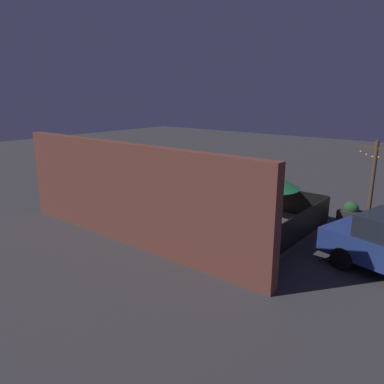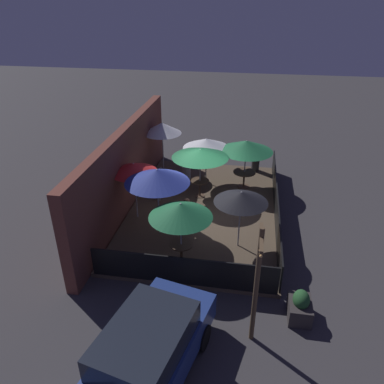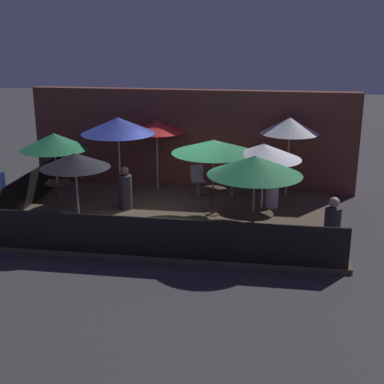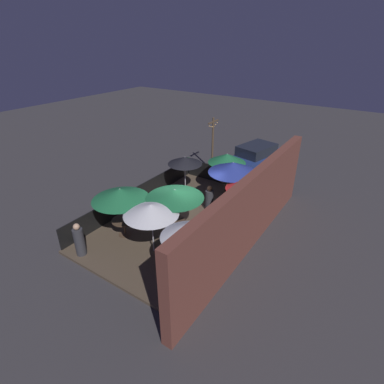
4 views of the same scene
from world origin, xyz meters
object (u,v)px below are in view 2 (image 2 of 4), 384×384
at_px(patron_0, 186,167).
at_px(patio_umbrella_6, 162,128).
at_px(patio_umbrella_5, 241,197).
at_px(parked_car_0, 147,354).
at_px(dining_table_0, 200,184).
at_px(patio_umbrella_1, 246,146).
at_px(patron_1, 187,216).
at_px(dining_table_2, 181,248).
at_px(planter_box, 300,306).
at_px(patron_2, 256,158).
at_px(patio_umbrella_3, 157,176).
at_px(light_post, 257,280).
at_px(patio_umbrella_2, 181,210).
at_px(patio_chair_1, 162,178).
at_px(dining_table_1, 244,175).
at_px(patio_chair_0, 157,189).
at_px(patio_umbrella_7, 206,143).
at_px(patio_umbrella_4, 134,168).
at_px(patio_umbrella_0, 200,153).

bearing_deg(patron_0, patio_umbrella_6, -77.52).
relative_size(patio_umbrella_5, parked_car_0, 0.46).
bearing_deg(dining_table_0, patio_umbrella_1, -56.36).
bearing_deg(patron_1, patio_umbrella_5, 109.18).
height_order(dining_table_2, planter_box, planter_box).
bearing_deg(patio_umbrella_6, patron_2, -77.39).
height_order(patio_umbrella_3, parked_car_0, patio_umbrella_3).
relative_size(light_post, parked_car_0, 0.74).
xyz_separation_m(patio_umbrella_2, patio_umbrella_3, (1.55, 1.09, 0.30)).
bearing_deg(patio_chair_1, dining_table_2, -56.25).
xyz_separation_m(patio_umbrella_2, parked_car_0, (-4.04, -0.03, -1.22)).
distance_m(dining_table_1, parked_car_0, 9.89).
relative_size(patio_chair_0, patron_2, 0.70).
relative_size(patio_umbrella_5, patron_2, 1.50).
relative_size(patio_umbrella_1, patio_chair_0, 2.40).
distance_m(patio_umbrella_7, patron_1, 4.12).
relative_size(patio_umbrella_4, patron_0, 1.88).
distance_m(patio_umbrella_0, patron_1, 2.90).
bearing_deg(parked_car_0, dining_table_0, 13.71).
xyz_separation_m(patio_umbrella_1, patio_umbrella_7, (0.16, 1.71, -0.05)).
distance_m(patio_umbrella_4, patio_umbrella_6, 4.10).
xyz_separation_m(dining_table_0, patron_1, (-2.55, 0.09, -0.01)).
distance_m(patio_umbrella_6, dining_table_2, 7.10).
bearing_deg(patio_umbrella_1, patio_umbrella_5, -179.93).
relative_size(patio_umbrella_6, patio_chair_1, 2.63).
distance_m(patio_chair_0, planter_box, 7.53).
xyz_separation_m(patio_umbrella_3, dining_table_0, (2.96, -1.01, -1.68)).
xyz_separation_m(dining_table_1, patio_chair_1, (-0.77, 3.50, -0.07)).
distance_m(patio_umbrella_0, patio_umbrella_7, 1.35).
bearing_deg(dining_table_0, parked_car_0, -179.29).
bearing_deg(dining_table_1, patio_umbrella_3, 146.04).
relative_size(patio_umbrella_1, patio_umbrella_4, 1.02).
bearing_deg(patio_umbrella_2, dining_table_2, -7.13).
bearing_deg(patio_umbrella_4, patio_umbrella_3, -129.97).
height_order(patron_2, light_post, light_post).
height_order(patio_umbrella_5, patron_0, patio_umbrella_5).
relative_size(dining_table_0, parked_car_0, 0.17).
bearing_deg(dining_table_2, patio_chair_0, 24.21).
height_order(patio_umbrella_2, parked_car_0, patio_umbrella_2).
distance_m(patio_umbrella_6, patron_0, 2.09).
height_order(patio_umbrella_2, light_post, light_post).
xyz_separation_m(patio_umbrella_0, patio_umbrella_4, (-2.04, 2.11, 0.11)).
height_order(patio_umbrella_4, light_post, light_post).
distance_m(dining_table_0, light_post, 7.47).
bearing_deg(parked_car_0, dining_table_2, 13.36).
distance_m(patio_umbrella_2, patio_umbrella_3, 1.92).
relative_size(patio_umbrella_2, dining_table_2, 2.91).
bearing_deg(patron_1, light_post, 68.71).
bearing_deg(planter_box, patron_0, 29.91).
bearing_deg(dining_table_1, patio_umbrella_5, -179.93).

